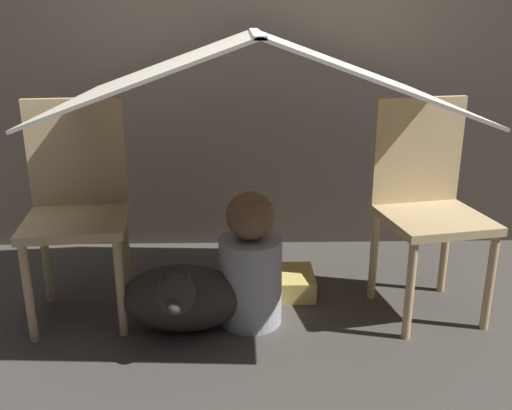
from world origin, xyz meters
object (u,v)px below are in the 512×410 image
(chair_right, at_px, (426,198))
(dog, at_px, (182,298))
(chair_left, at_px, (77,201))
(person_front, at_px, (251,266))

(chair_right, relative_size, dog, 1.83)
(chair_right, distance_m, dog, 1.13)
(dog, bearing_deg, chair_left, 153.69)
(person_front, height_order, dog, person_front)
(chair_right, bearing_deg, person_front, 178.81)
(dog, bearing_deg, person_front, 18.28)
(person_front, distance_m, dog, 0.32)
(person_front, bearing_deg, dog, -161.72)
(chair_left, bearing_deg, person_front, -17.22)
(person_front, bearing_deg, chair_left, 169.97)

